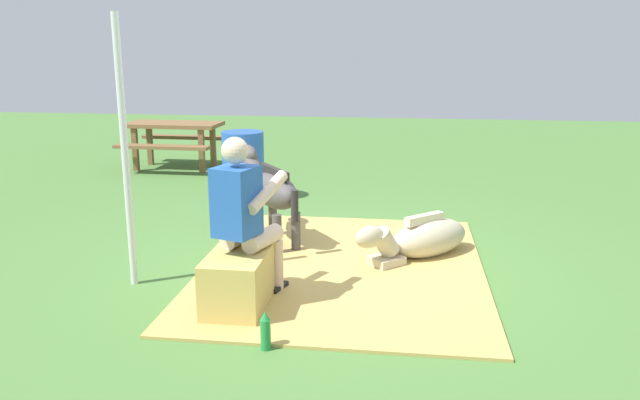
# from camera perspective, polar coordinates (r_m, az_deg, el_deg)

# --- Properties ---
(ground_plane) EXTENTS (24.00, 24.00, 0.00)m
(ground_plane) POSITION_cam_1_polar(r_m,az_deg,el_deg) (5.79, 1.24, -5.94)
(ground_plane) COLOR #4C7A38
(hay_patch) EXTENTS (3.20, 2.49, 0.02)m
(hay_patch) POSITION_cam_1_polar(r_m,az_deg,el_deg) (5.72, 2.12, -6.06)
(hay_patch) COLOR tan
(hay_patch) RESTS_ON ground
(hay_bale) EXTENTS (0.65, 0.43, 0.44)m
(hay_bale) POSITION_cam_1_polar(r_m,az_deg,el_deg) (4.82, -7.51, -7.44)
(hay_bale) COLOR tan
(hay_bale) RESTS_ON ground
(person_seated) EXTENTS (0.72, 0.55, 1.32)m
(person_seated) POSITION_cam_1_polar(r_m,az_deg,el_deg) (4.80, -6.81, -1.20)
(person_seated) COLOR beige
(person_seated) RESTS_ON ground
(pony_standing) EXTENTS (1.17, 0.93, 0.93)m
(pony_standing) POSITION_cam_1_polar(r_m,az_deg,el_deg) (6.30, -4.50, 0.99)
(pony_standing) COLOR #4C4747
(pony_standing) RESTS_ON ground
(pony_lying) EXTENTS (1.11, 1.17, 0.42)m
(pony_lying) POSITION_cam_1_polar(r_m,az_deg,el_deg) (6.01, 9.24, -3.48)
(pony_lying) COLOR beige
(pony_lying) RESTS_ON ground
(soda_bottle) EXTENTS (0.07, 0.07, 0.27)m
(soda_bottle) POSITION_cam_1_polar(r_m,az_deg,el_deg) (4.25, -4.97, -11.76)
(soda_bottle) COLOR #268C3F
(soda_bottle) RESTS_ON ground
(water_barrel) EXTENTS (0.54, 0.54, 0.89)m
(water_barrel) POSITION_cam_1_polar(r_m,az_deg,el_deg) (8.19, -6.97, 3.11)
(water_barrel) COLOR blue
(water_barrel) RESTS_ON ground
(tent_pole_left) EXTENTS (0.06, 0.06, 2.22)m
(tent_pole_left) POSITION_cam_1_polar(r_m,az_deg,el_deg) (5.31, -17.28, 3.98)
(tent_pole_left) COLOR silver
(tent_pole_left) RESTS_ON ground
(picnic_bench) EXTENTS (1.33, 1.53, 0.75)m
(picnic_bench) POSITION_cam_1_polar(r_m,az_deg,el_deg) (10.43, -13.11, 5.91)
(picnic_bench) COLOR brown
(picnic_bench) RESTS_ON ground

